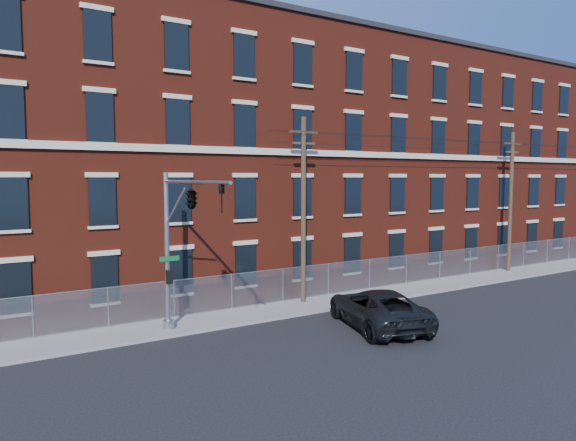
# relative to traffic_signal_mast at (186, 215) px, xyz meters

# --- Properties ---
(ground) EXTENTS (140.00, 140.00, 0.00)m
(ground) POSITION_rel_traffic_signal_mast_xyz_m (6.00, -2.18, -5.39)
(ground) COLOR black
(ground) RESTS_ON ground
(sidewalk) EXTENTS (65.00, 3.00, 0.12)m
(sidewalk) POSITION_rel_traffic_signal_mast_xyz_m (18.00, 2.82, -5.33)
(sidewalk) COLOR gray
(sidewalk) RESTS_ON ground
(mill_building) EXTENTS (55.30, 14.32, 16.30)m
(mill_building) POSITION_rel_traffic_signal_mast_xyz_m (18.00, 11.75, 2.76)
(mill_building) COLOR #5F1C0F
(mill_building) RESTS_ON ground
(chain_link_fence) EXTENTS (59.06, 0.06, 1.85)m
(chain_link_fence) POSITION_rel_traffic_signal_mast_xyz_m (18.00, 4.12, -4.33)
(chain_link_fence) COLOR #A5A8AD
(chain_link_fence) RESTS_ON ground
(traffic_signal_mast) EXTENTS (0.90, 6.75, 7.00)m
(traffic_signal_mast) POSITION_rel_traffic_signal_mast_xyz_m (0.00, 0.00, 0.00)
(traffic_signal_mast) COLOR #9EA0A5
(traffic_signal_mast) RESTS_ON ground
(utility_pole_near) EXTENTS (1.80, 0.28, 10.00)m
(utility_pole_near) POSITION_rel_traffic_signal_mast_xyz_m (8.00, 3.42, -0.05)
(utility_pole_near) COLOR #423121
(utility_pole_near) RESTS_ON ground
(utility_pole_mid) EXTENTS (1.80, 0.28, 10.00)m
(utility_pole_mid) POSITION_rel_traffic_signal_mast_xyz_m (26.00, 3.42, -0.05)
(utility_pole_mid) COLOR #423121
(utility_pole_mid) RESTS_ON ground
(overhead_wires) EXTENTS (40.00, 0.62, 0.62)m
(overhead_wires) POSITION_rel_traffic_signal_mast_xyz_m (26.00, 3.42, 3.73)
(overhead_wires) COLOR black
(overhead_wires) RESTS_ON ground
(pickup_truck) EXTENTS (4.56, 6.90, 1.76)m
(pickup_truck) POSITION_rel_traffic_signal_mast_xyz_m (8.45, -2.08, -4.51)
(pickup_truck) COLOR black
(pickup_truck) RESTS_ON ground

